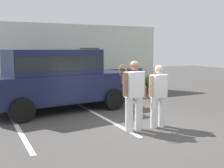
{
  "coord_description": "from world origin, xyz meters",
  "views": [
    {
      "loc": [
        -3.8,
        -6.12,
        2.1
      ],
      "look_at": [
        -0.17,
        1.2,
        1.05
      ],
      "focal_mm": 45.0,
      "sensor_mm": 36.0,
      "label": 1
    }
  ],
  "objects_px": {
    "potted_plant_secondary": "(151,83)",
    "potted_plant_by_porch": "(137,85)",
    "tennis_player_man": "(134,95)",
    "tennis_player_woman": "(158,95)",
    "parked_suv": "(57,77)"
  },
  "relations": [
    {
      "from": "tennis_player_woman",
      "to": "potted_plant_by_porch",
      "type": "height_order",
      "value": "tennis_player_woman"
    },
    {
      "from": "tennis_player_woman",
      "to": "tennis_player_man",
      "type": "bearing_deg",
      "value": -4.72
    },
    {
      "from": "tennis_player_woman",
      "to": "potted_plant_secondary",
      "type": "bearing_deg",
      "value": -127.24
    },
    {
      "from": "potted_plant_by_porch",
      "to": "potted_plant_secondary",
      "type": "height_order",
      "value": "potted_plant_secondary"
    },
    {
      "from": "parked_suv",
      "to": "tennis_player_woman",
      "type": "distance_m",
      "value": 3.69
    },
    {
      "from": "parked_suv",
      "to": "potted_plant_by_porch",
      "type": "xyz_separation_m",
      "value": [
        4.32,
        1.88,
        -0.77
      ]
    },
    {
      "from": "potted_plant_by_porch",
      "to": "tennis_player_man",
      "type": "bearing_deg",
      "value": -122.43
    },
    {
      "from": "parked_suv",
      "to": "tennis_player_man",
      "type": "xyz_separation_m",
      "value": [
        1.11,
        -3.18,
        -0.21
      ]
    },
    {
      "from": "potted_plant_secondary",
      "to": "parked_suv",
      "type": "bearing_deg",
      "value": -160.12
    },
    {
      "from": "potted_plant_secondary",
      "to": "potted_plant_by_porch",
      "type": "bearing_deg",
      "value": 175.89
    },
    {
      "from": "potted_plant_by_porch",
      "to": "potted_plant_secondary",
      "type": "bearing_deg",
      "value": -4.11
    },
    {
      "from": "tennis_player_man",
      "to": "potted_plant_secondary",
      "type": "height_order",
      "value": "tennis_player_man"
    },
    {
      "from": "potted_plant_by_porch",
      "to": "parked_suv",
      "type": "bearing_deg",
      "value": -156.51
    },
    {
      "from": "tennis_player_man",
      "to": "potted_plant_secondary",
      "type": "bearing_deg",
      "value": -132.6
    },
    {
      "from": "parked_suv",
      "to": "tennis_player_man",
      "type": "bearing_deg",
      "value": -77.36
    }
  ]
}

